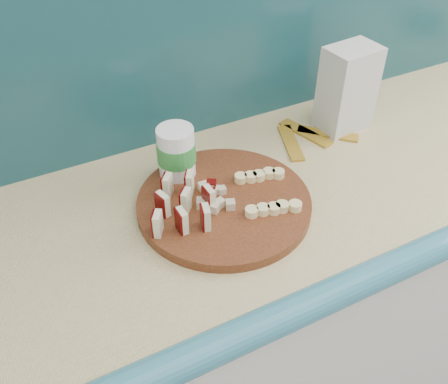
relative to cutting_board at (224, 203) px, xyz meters
name	(u,v)px	position (x,y,z in m)	size (l,w,h in m)	color
kitchen_counter	(309,292)	(0.28, 0.01, -0.46)	(2.20, 0.63, 0.91)	white
backsplash	(272,19)	(0.28, 0.30, 0.24)	(2.20, 0.02, 0.50)	teal
cutting_board	(224,203)	(0.00, 0.00, 0.00)	(0.36, 0.36, 0.02)	#46200F
apple_wedges	(182,204)	(-0.09, 0.00, 0.04)	(0.14, 0.16, 0.05)	beige
apple_chunks	(213,198)	(-0.02, 0.01, 0.02)	(0.05, 0.05, 0.02)	beige
banana_slices	(266,191)	(0.09, -0.02, 0.02)	(0.14, 0.16, 0.02)	#FFE69B
flour_bag	(347,89)	(0.41, 0.14, 0.10)	(0.12, 0.09, 0.21)	silver
canister	(177,155)	(-0.05, 0.13, 0.06)	(0.08, 0.08, 0.14)	white
banana_peel	(308,136)	(0.31, 0.14, -0.01)	(0.21, 0.17, 0.01)	gold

